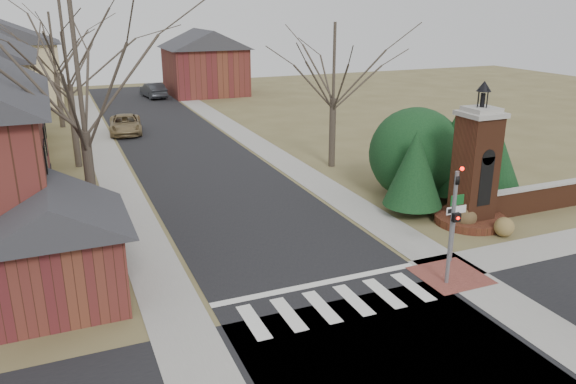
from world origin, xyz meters
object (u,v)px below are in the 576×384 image
sign_post (456,215)px  distant_car (153,90)px  pickup_truck (125,124)px  brick_gate_monument (474,178)px  traffic_signal_pole (453,216)px

sign_post → distant_car: sign_post is taller
pickup_truck → brick_gate_monument: bearing=-58.2°
brick_gate_monument → distant_car: brick_gate_monument is taller
traffic_signal_pole → sign_post: bearing=47.6°
sign_post → distant_car: (-3.52, 45.54, -1.14)m
brick_gate_monument → traffic_signal_pole: bearing=-136.8°
brick_gate_monument → pickup_truck: (-12.03, 25.58, -1.46)m
brick_gate_monument → distant_car: (-6.93, 42.53, -1.36)m
traffic_signal_pole → sign_post: (1.29, 1.41, -0.64)m
traffic_signal_pole → pickup_truck: traffic_signal_pole is taller
traffic_signal_pole → distant_car: size_ratio=0.92×
pickup_truck → distant_car: (5.09, 16.95, 0.10)m
pickup_truck → distant_car: bearing=79.9°
pickup_truck → distant_car: size_ratio=1.04×
sign_post → brick_gate_monument: brick_gate_monument is taller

